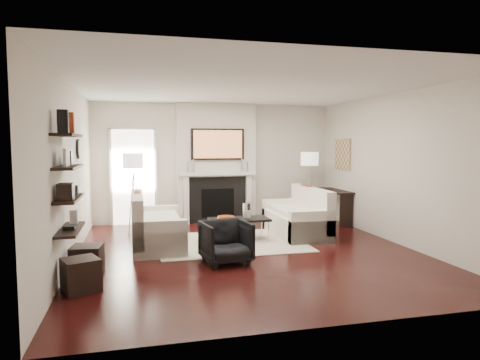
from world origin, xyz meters
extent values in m
plane|color=black|center=(0.00, 0.00, 0.00)|extent=(6.00, 6.00, 0.00)
plane|color=white|center=(0.00, 0.00, 2.70)|extent=(6.00, 6.00, 0.00)
plane|color=silver|center=(0.00, 3.00, 1.35)|extent=(5.50, 0.00, 5.50)
plane|color=silver|center=(0.00, -3.00, 1.35)|extent=(5.50, 0.00, 5.50)
plane|color=silver|center=(-2.75, 0.00, 1.35)|extent=(0.00, 6.00, 6.00)
plane|color=silver|center=(2.75, 0.00, 1.35)|extent=(0.00, 6.00, 6.00)
cube|color=silver|center=(0.00, 2.88, 1.35)|extent=(1.80, 0.25, 2.70)
cube|color=black|center=(0.00, 2.74, 0.52)|extent=(1.30, 0.02, 1.04)
cube|color=black|center=(0.00, 2.73, 0.45)|extent=(0.75, 0.02, 0.65)
cube|color=white|center=(-0.72, 2.71, 0.55)|extent=(0.12, 0.08, 1.10)
cube|color=white|center=(0.72, 2.71, 0.55)|extent=(0.12, 0.08, 1.10)
cube|color=white|center=(0.00, 2.69, 1.12)|extent=(1.70, 0.18, 0.07)
cube|color=black|center=(0.00, 2.71, 1.78)|extent=(1.20, 0.06, 0.70)
cube|color=#BF723F|center=(0.00, 2.68, 1.78)|extent=(1.10, 0.00, 0.62)
cylinder|color=silver|center=(-0.55, 2.70, 1.30)|extent=(0.04, 0.04, 0.30)
cylinder|color=silver|center=(-0.68, 2.70, 1.27)|extent=(0.04, 0.04, 0.24)
cylinder|color=silver|center=(0.55, 2.70, 1.30)|extent=(0.04, 0.04, 0.30)
cylinder|color=silver|center=(0.68, 2.70, 1.27)|extent=(0.04, 0.04, 0.24)
cube|color=white|center=(-1.85, 2.98, 1.05)|extent=(0.90, 0.02, 2.10)
cube|color=white|center=(-2.33, 2.96, 1.05)|extent=(0.06, 0.06, 2.16)
cube|color=white|center=(-1.37, 2.96, 1.05)|extent=(0.06, 0.06, 2.16)
cube|color=white|center=(-1.85, 2.96, 2.13)|extent=(1.02, 0.06, 0.06)
cube|color=beige|center=(-0.15, 0.70, 0.01)|extent=(2.60, 2.00, 0.01)
cube|color=white|center=(-1.44, 0.76, 0.21)|extent=(0.85, 1.80, 0.42)
cube|color=white|center=(-1.78, 0.76, 0.53)|extent=(0.18, 1.80, 0.80)
cube|color=white|center=(-1.44, -0.05, 0.30)|extent=(0.85, 0.18, 0.60)
cube|color=white|center=(-1.44, 1.57, 0.30)|extent=(0.85, 0.18, 0.60)
cube|color=white|center=(-1.39, 0.76, 0.47)|extent=(0.63, 1.44, 0.10)
cube|color=#942F12|center=(-1.78, 1.06, 0.73)|extent=(0.10, 0.42, 0.42)
cube|color=black|center=(-1.78, 0.46, 0.72)|extent=(0.10, 0.40, 0.40)
cube|color=white|center=(1.26, 1.11, 0.21)|extent=(0.85, 1.80, 0.42)
cube|color=white|center=(1.59, 1.11, 0.53)|extent=(0.18, 1.80, 0.80)
cube|color=white|center=(1.26, 0.30, 0.30)|extent=(0.85, 0.18, 0.60)
cube|color=white|center=(1.26, 1.92, 0.30)|extent=(0.85, 0.18, 0.60)
cube|color=white|center=(1.21, 1.11, 0.47)|extent=(0.63, 1.44, 0.10)
cube|color=#942F12|center=(1.59, 1.41, 0.73)|extent=(0.10, 0.42, 0.42)
cube|color=black|center=(1.59, 0.81, 0.72)|extent=(0.10, 0.40, 0.40)
cube|color=black|center=(0.04, 0.83, 0.40)|extent=(1.10, 0.55, 0.04)
cylinder|color=silver|center=(-0.46, 0.61, 0.19)|extent=(0.02, 0.02, 0.38)
cylinder|color=silver|center=(0.54, 0.61, 0.19)|extent=(0.02, 0.02, 0.38)
cylinder|color=silver|center=(-0.46, 1.05, 0.19)|extent=(0.02, 0.02, 0.38)
cylinder|color=silver|center=(0.54, 1.05, 0.19)|extent=(0.02, 0.02, 0.38)
cylinder|color=white|center=(0.19, 0.83, 0.56)|extent=(0.16, 0.16, 0.28)
cylinder|color=white|center=(0.19, 0.83, 0.50)|extent=(0.09, 0.09, 0.14)
cylinder|color=#AF4D1D|center=(-0.21, 0.83, 0.45)|extent=(0.31, 0.31, 0.05)
imported|color=black|center=(-0.49, -0.53, 0.35)|extent=(0.76, 0.73, 0.70)
cylinder|color=silver|center=(-1.85, 2.16, 0.60)|extent=(0.02, 0.02, 1.20)
cylinder|color=white|center=(-1.85, 2.16, 1.45)|extent=(0.40, 0.40, 0.30)
cylinder|color=silver|center=(-1.74, 2.16, 0.60)|extent=(0.25, 0.02, 1.23)
cylinder|color=silver|center=(-1.91, 2.26, 0.60)|extent=(0.14, 0.22, 1.23)
cylinder|color=silver|center=(-1.91, 2.07, 0.60)|extent=(0.14, 0.22, 1.23)
cylinder|color=silver|center=(2.05, 2.33, 0.60)|extent=(0.02, 0.02, 1.20)
cylinder|color=white|center=(2.05, 2.33, 1.45)|extent=(0.40, 0.40, 0.30)
cylinder|color=silver|center=(2.16, 2.33, 0.60)|extent=(0.25, 0.02, 1.23)
cylinder|color=silver|center=(2.00, 2.42, 0.60)|extent=(0.14, 0.22, 1.23)
cylinder|color=silver|center=(1.99, 2.23, 0.60)|extent=(0.14, 0.22, 1.23)
cube|color=black|center=(2.57, 2.07, 0.73)|extent=(0.35, 1.20, 0.04)
cube|color=black|center=(2.57, 1.52, 0.35)|extent=(0.30, 0.04, 0.71)
cube|color=black|center=(2.57, 2.62, 0.35)|extent=(0.30, 0.04, 0.71)
cube|color=tan|center=(2.73, 2.05, 1.55)|extent=(0.03, 0.70, 0.70)
cube|color=black|center=(-2.62, -1.00, 0.70)|extent=(0.25, 1.00, 0.03)
cube|color=black|center=(-2.62, -1.00, 1.10)|extent=(0.25, 1.00, 0.04)
cube|color=black|center=(-2.62, -1.00, 1.50)|extent=(0.25, 1.00, 0.04)
cube|color=black|center=(-2.62, -1.00, 1.90)|extent=(0.25, 1.00, 0.04)
cube|color=black|center=(-2.62, -1.28, 2.06)|extent=(0.12, 0.10, 0.28)
cube|color=#942F12|center=(-2.62, -0.81, 2.06)|extent=(0.12, 0.10, 0.28)
cube|color=white|center=(-2.62, -1.13, 1.63)|extent=(0.04, 0.30, 0.22)
cube|color=black|center=(-2.62, -0.75, 1.61)|extent=(0.04, 0.22, 0.18)
cube|color=black|center=(-2.62, -1.27, 1.22)|extent=(0.18, 0.25, 0.20)
cube|color=black|center=(-2.62, -0.73, 1.18)|extent=(0.15, 0.12, 0.12)
cube|color=black|center=(-2.62, -1.06, 0.74)|extent=(0.14, 0.20, 0.05)
cube|color=white|center=(-2.62, -0.65, 0.81)|extent=(0.10, 0.10, 0.18)
cylinder|color=black|center=(-2.73, 0.90, 1.70)|extent=(0.04, 0.34, 0.34)
cylinder|color=white|center=(-2.71, 0.90, 1.70)|extent=(0.01, 0.29, 0.29)
cube|color=black|center=(-2.47, -0.65, 0.20)|extent=(0.45, 0.45, 0.40)
cube|color=black|center=(-2.47, -1.33, 0.20)|extent=(0.53, 0.53, 0.40)
camera|label=1|loc=(-1.79, -6.74, 1.80)|focal=32.00mm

